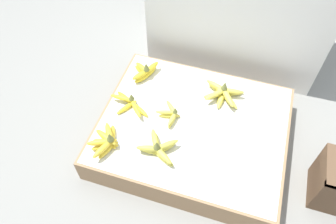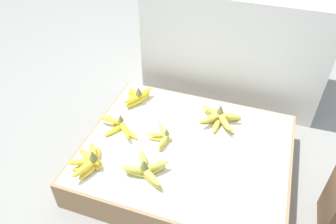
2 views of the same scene
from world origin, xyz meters
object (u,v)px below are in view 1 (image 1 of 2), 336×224
object	(u,v)px
banana_bunch_back_midright	(223,93)
banana_bunch_middle_left	(130,103)
banana_bunch_middle_midleft	(171,114)
banana_bunch_front_midleft	(158,148)
banana_bunch_back_left	(145,71)
banana_bunch_front_left	(107,141)

from	to	relation	value
banana_bunch_back_midright	banana_bunch_middle_left	bearing A→B (deg)	-154.86
banana_bunch_middle_left	banana_bunch_back_midright	xyz separation A→B (m)	(0.47, 0.22, 0.00)
banana_bunch_middle_left	banana_bunch_middle_midleft	distance (m)	0.24
banana_bunch_front_midleft	banana_bunch_middle_midleft	world-z (taller)	banana_bunch_front_midleft
banana_bunch_middle_left	banana_bunch_back_midright	distance (m)	0.52
banana_bunch_middle_left	banana_bunch_back_left	distance (m)	0.25
banana_bunch_front_midleft	banana_bunch_middle_midleft	bearing A→B (deg)	91.56
banana_bunch_front_midleft	banana_bunch_back_left	xyz separation A→B (m)	(-0.24, 0.47, 0.00)
banana_bunch_middle_midleft	banana_bunch_back_left	size ratio (longest dim) A/B	0.94
banana_bunch_front_left	banana_bunch_front_midleft	xyz separation A→B (m)	(0.26, 0.04, 0.00)
banana_bunch_front_midleft	banana_bunch_middle_midleft	size ratio (longest dim) A/B	1.17
banana_bunch_middle_left	banana_bunch_back_midright	bearing A→B (deg)	25.14
banana_bunch_front_left	banana_bunch_middle_midleft	distance (m)	0.37
banana_bunch_middle_midleft	banana_bunch_back_left	xyz separation A→B (m)	(-0.24, 0.24, 0.01)
banana_bunch_middle_midleft	banana_bunch_back_left	bearing A→B (deg)	134.18
banana_bunch_middle_left	banana_bunch_back_left	size ratio (longest dim) A/B	1.28
banana_bunch_front_midleft	banana_bunch_back_midright	distance (m)	0.51
banana_bunch_front_left	banana_bunch_middle_left	size ratio (longest dim) A/B	0.96
banana_bunch_front_left	banana_bunch_front_midleft	size ratio (longest dim) A/B	1.12
banana_bunch_front_midleft	banana_bunch_middle_midleft	distance (m)	0.23
banana_bunch_front_midleft	banana_bunch_front_left	bearing A→B (deg)	-171.33
banana_bunch_back_left	banana_bunch_back_midright	xyz separation A→B (m)	(0.47, -0.03, -0.00)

